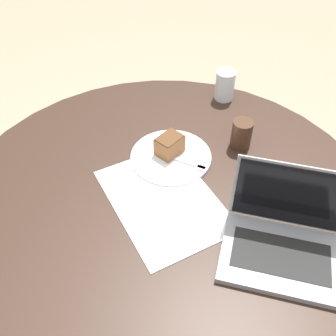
{
  "coord_description": "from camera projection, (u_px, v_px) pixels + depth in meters",
  "views": [
    {
      "loc": [
        -0.48,
        0.55,
        1.62
      ],
      "look_at": [
        0.05,
        -0.07,
        0.81
      ],
      "focal_mm": 42.0,
      "sensor_mm": 36.0,
      "label": 1
    }
  ],
  "objects": [
    {
      "name": "ground_plane",
      "position": [
        166.0,
        318.0,
        1.66
      ],
      "size": [
        12.0,
        12.0,
        0.0
      ],
      "primitive_type": "plane",
      "color": "gray"
    },
    {
      "name": "dining_table",
      "position": [
        165.0,
        227.0,
        1.21
      ],
      "size": [
        1.25,
        1.25,
        0.77
      ],
      "color": "black",
      "rests_on": "ground_plane"
    },
    {
      "name": "paper_document",
      "position": [
        165.0,
        200.0,
        1.11
      ],
      "size": [
        0.46,
        0.4,
        0.0
      ],
      "rotation": [
        0.0,
        0.0,
        -0.38
      ],
      "color": "white",
      "rests_on": "dining_table"
    },
    {
      "name": "plate",
      "position": [
        171.0,
        157.0,
        1.23
      ],
      "size": [
        0.25,
        0.25,
        0.01
      ],
      "color": "silver",
      "rests_on": "dining_table"
    },
    {
      "name": "cake_slice",
      "position": [
        169.0,
        145.0,
        1.22
      ],
      "size": [
        0.06,
        0.08,
        0.06
      ],
      "rotation": [
        0.0,
        0.0,
        4.68
      ],
      "color": "brown",
      "rests_on": "plate"
    },
    {
      "name": "fork",
      "position": [
        186.0,
        162.0,
        1.21
      ],
      "size": [
        0.17,
        0.06,
        0.0
      ],
      "rotation": [
        0.0,
        0.0,
        9.66
      ],
      "color": "silver",
      "rests_on": "plate"
    },
    {
      "name": "coffee_glass",
      "position": [
        241.0,
        134.0,
        1.25
      ],
      "size": [
        0.07,
        0.07,
        0.1
      ],
      "color": "#3D2619",
      "rests_on": "dining_table"
    },
    {
      "name": "water_glass",
      "position": [
        225.0,
        85.0,
        1.44
      ],
      "size": [
        0.07,
        0.07,
        0.11
      ],
      "color": "silver",
      "rests_on": "dining_table"
    },
    {
      "name": "laptop",
      "position": [
        283.0,
        240.0,
        0.97
      ],
      "size": [
        0.36,
        0.32,
        0.22
      ],
      "rotation": [
        0.0,
        0.0,
        6.73
      ],
      "color": "gray",
      "rests_on": "dining_table"
    }
  ]
}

